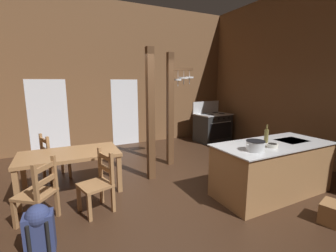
% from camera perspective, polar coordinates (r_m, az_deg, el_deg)
% --- Properties ---
extents(ground_plane, '(8.68, 8.14, 0.10)m').
position_cam_1_polar(ground_plane, '(4.32, -1.40, -17.29)').
color(ground_plane, '#382316').
extents(wall_back, '(8.68, 0.14, 4.29)m').
position_cam_1_polar(wall_back, '(7.38, -13.90, 11.75)').
color(wall_back, brown).
rests_on(wall_back, ground_plane).
extents(wall_right, '(0.14, 8.14, 4.29)m').
position_cam_1_polar(wall_right, '(6.58, 32.82, 10.51)').
color(wall_right, brown).
rests_on(wall_right, ground_plane).
extents(glazed_door_back_left, '(1.00, 0.01, 2.05)m').
position_cam_1_polar(glazed_door_back_left, '(7.20, -27.27, 1.96)').
color(glazed_door_back_left, white).
rests_on(glazed_door_back_left, ground_plane).
extents(glazed_panel_back_right, '(0.84, 0.01, 2.05)m').
position_cam_1_polar(glazed_panel_back_right, '(7.47, -10.43, 3.26)').
color(glazed_panel_back_right, white).
rests_on(glazed_panel_back_right, ground_plane).
extents(kitchen_island, '(2.17, 0.99, 0.93)m').
position_cam_1_polar(kitchen_island, '(4.60, 24.09, -9.51)').
color(kitchen_island, '#9E7044').
rests_on(kitchen_island, ground_plane).
extents(stove_range, '(1.22, 0.93, 1.32)m').
position_cam_1_polar(stove_range, '(7.97, 10.84, -0.23)').
color(stove_range, '#282828').
rests_on(stove_range, ground_plane).
extents(support_post_with_pot_rack, '(0.67, 0.24, 2.64)m').
position_cam_1_polar(support_post_with_pot_rack, '(5.50, 0.95, 5.02)').
color(support_post_with_pot_rack, brown).
rests_on(support_post_with_pot_rack, ground_plane).
extents(support_post_center, '(0.14, 0.14, 2.64)m').
position_cam_1_polar(support_post_center, '(4.65, -4.32, 2.53)').
color(support_post_center, brown).
rests_on(support_post_center, ground_plane).
extents(step_stool, '(0.43, 0.37, 0.30)m').
position_cam_1_polar(step_stool, '(4.22, 35.37, -16.69)').
color(step_stool, '#9E7044').
rests_on(step_stool, ground_plane).
extents(dining_table, '(1.71, 0.92, 0.74)m').
position_cam_1_polar(dining_table, '(4.57, -22.95, -7.08)').
color(dining_table, '#9E7044').
rests_on(dining_table, ground_plane).
extents(ladderback_chair_near_window, '(0.55, 0.55, 0.95)m').
position_cam_1_polar(ladderback_chair_near_window, '(3.84, -16.71, -13.23)').
color(ladderback_chair_near_window, '#9E7044').
rests_on(ladderback_chair_near_window, ground_plane).
extents(ladderback_chair_by_post, '(0.56, 0.56, 0.95)m').
position_cam_1_polar(ladderback_chair_by_post, '(5.36, -26.35, -6.98)').
color(ladderback_chair_by_post, '#9E7044').
rests_on(ladderback_chair_by_post, ground_plane).
extents(ladderback_chair_at_table_end, '(0.62, 0.62, 0.95)m').
position_cam_1_polar(ladderback_chair_at_table_end, '(3.84, -29.18, -14.19)').
color(ladderback_chair_at_table_end, '#9E7044').
rests_on(ladderback_chair_at_table_end, ground_plane).
extents(backpack, '(0.33, 0.32, 0.60)m').
position_cam_1_polar(backpack, '(3.33, -29.06, -20.86)').
color(backpack, navy).
rests_on(backpack, ground_plane).
extents(stockpot_on_counter, '(0.35, 0.28, 0.16)m').
position_cam_1_polar(stockpot_on_counter, '(3.85, 20.63, -4.57)').
color(stockpot_on_counter, silver).
rests_on(stockpot_on_counter, kitchen_island).
extents(mixing_bowl_on_counter, '(0.17, 0.17, 0.06)m').
position_cam_1_polar(mixing_bowl_on_counter, '(4.17, 24.23, -4.39)').
color(mixing_bowl_on_counter, silver).
rests_on(mixing_bowl_on_counter, kitchen_island).
extents(bottle_tall_on_counter, '(0.07, 0.07, 0.32)m').
position_cam_1_polar(bottle_tall_on_counter, '(4.43, 22.97, -2.17)').
color(bottle_tall_on_counter, brown).
rests_on(bottle_tall_on_counter, kitchen_island).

